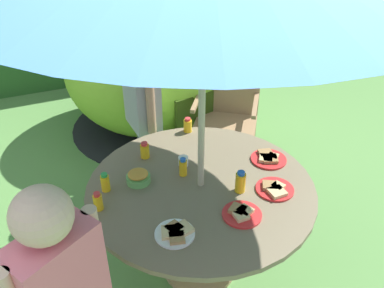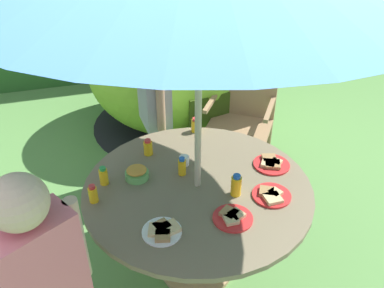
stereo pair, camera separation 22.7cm
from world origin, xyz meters
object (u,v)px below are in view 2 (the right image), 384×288
wooden_chair (242,109)px  plate_far_left (232,217)px  juice_bottle_mid_left (104,176)px  juice_bottle_center_back (236,185)px  snack_bowl (137,173)px  dome_tent (172,65)px  juice_bottle_center_front (148,147)px  juice_bottle_near_right (195,125)px  child_in_pink_shirt (39,269)px  plate_far_right (163,230)px  juice_bottle_near_left (182,167)px  child_in_grey_shirt (154,95)px  plate_back_edge (271,163)px  garden_table (197,203)px  plate_front_edge (271,195)px  cup_near (184,161)px  juice_bottle_mid_right (93,194)px

wooden_chair → plate_far_left: size_ratio=4.90×
juice_bottle_mid_left → juice_bottle_center_back: bearing=-24.3°
snack_bowl → juice_bottle_center_back: 0.58m
dome_tent → juice_bottle_center_front: size_ratio=18.82×
juice_bottle_near_right → child_in_pink_shirt: bearing=-133.3°
plate_far_right → juice_bottle_near_left: (0.22, 0.43, 0.04)m
wooden_chair → child_in_grey_shirt: 0.81m
juice_bottle_mid_left → snack_bowl: bearing=-0.8°
wooden_chair → plate_back_edge: wooden_chair is taller
garden_table → plate_front_edge: (0.36, -0.22, 0.15)m
snack_bowl → juice_bottle_center_back: size_ratio=1.05×
dome_tent → plate_far_right: bearing=-117.6°
juice_bottle_near_left → juice_bottle_mid_left: size_ratio=1.01×
juice_bottle_center_front → snack_bowl: bearing=-116.7°
cup_near → plate_front_edge: bearing=-49.3°
dome_tent → juice_bottle_near_right: (-0.18, -1.36, 0.09)m
garden_table → juice_bottle_mid_left: juice_bottle_mid_left is taller
juice_bottle_near_left → cup_near: 0.10m
garden_table → plate_far_right: bearing=-132.2°
wooden_chair → plate_far_left: (-0.64, -1.34, 0.15)m
wooden_chair → juice_bottle_mid_left: (-1.23, -0.85, 0.19)m
plate_far_right → juice_bottle_near_left: bearing=62.8°
child_in_pink_shirt → cup_near: bearing=10.5°
child_in_pink_shirt → snack_bowl: 0.83m
child_in_grey_shirt → snack_bowl: size_ratio=9.34×
garden_table → plate_far_right: plate_far_right is taller
garden_table → juice_bottle_mid_right: juice_bottle_mid_right is taller
juice_bottle_center_back → juice_bottle_mid_right: juice_bottle_center_back is taller
plate_back_edge → juice_bottle_mid_left: size_ratio=1.94×
plate_back_edge → plate_front_edge: (-0.13, -0.27, -0.00)m
plate_far_left → plate_front_edge: (0.27, 0.10, 0.00)m
juice_bottle_near_left → juice_bottle_mid_right: 0.53m
dome_tent → child_in_grey_shirt: (-0.39, -0.97, 0.17)m
wooden_chair → dome_tent: dome_tent is taller
plate_far_left → juice_bottle_near_left: (-0.14, 0.44, 0.04)m
dome_tent → juice_bottle_near_left: size_ratio=17.50×
plate_far_right → dome_tent: bearing=74.3°
wooden_chair → juice_bottle_mid_right: (-1.30, -0.99, 0.19)m
juice_bottle_near_left → juice_bottle_center_front: size_ratio=1.08×
child_in_pink_shirt → plate_front_edge: child_in_pink_shirt is taller
juice_bottle_near_left → juice_bottle_mid_left: (-0.45, 0.04, -0.00)m
juice_bottle_near_right → garden_table: bearing=-106.2°
juice_bottle_mid_left → juice_bottle_mid_right: size_ratio=1.07×
garden_table → juice_bottle_center_front: juice_bottle_center_front is taller
plate_far_left → juice_bottle_mid_left: size_ratio=1.82×
plate_front_edge → plate_far_right: bearing=-172.0°
child_in_grey_shirt → plate_front_edge: bearing=16.2°
child_in_grey_shirt → juice_bottle_mid_right: child_in_grey_shirt is taller
garden_table → wooden_chair: (0.73, 1.02, -0.00)m
plate_far_left → juice_bottle_near_right: 0.90m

